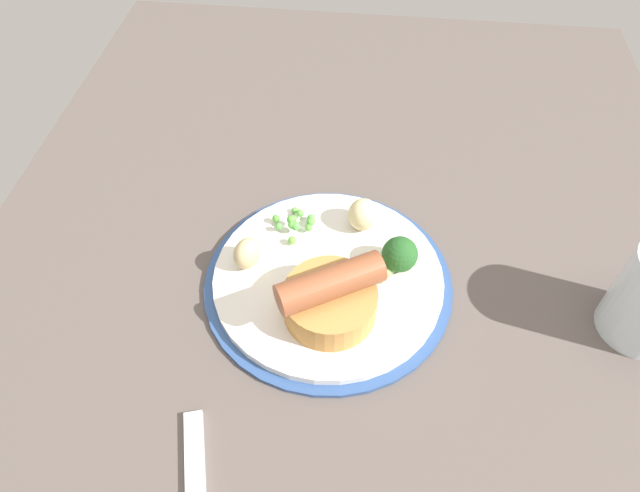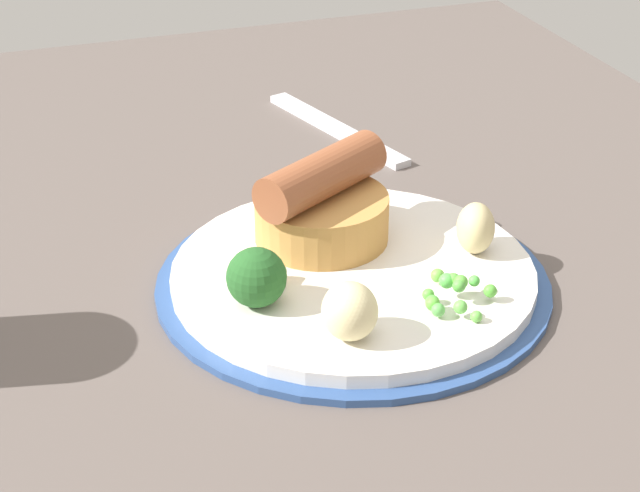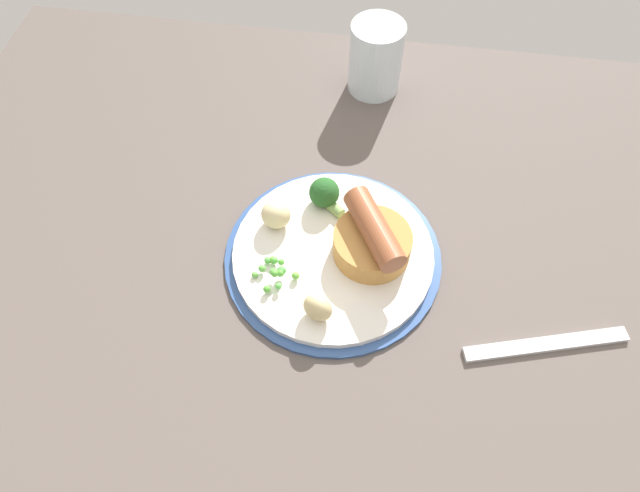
{
  "view_description": "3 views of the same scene",
  "coord_description": "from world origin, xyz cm",
  "px_view_note": "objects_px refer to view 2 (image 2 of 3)",
  "views": [
    {
      "loc": [
        -35.17,
        -2.03,
        50.65
      ],
      "look_at": [
        1.05,
        2.19,
        7.01
      ],
      "focal_mm": 32.0,
      "sensor_mm": 36.0,
      "label": 1
    },
    {
      "loc": [
        54.45,
        -20.26,
        39.09
      ],
      "look_at": [
        -2.21,
        -0.49,
        5.41
      ],
      "focal_mm": 60.0,
      "sensor_mm": 36.0,
      "label": 2
    },
    {
      "loc": [
        -4.3,
        36.45,
        60.09
      ],
      "look_at": [
        0.82,
        2.42,
        7.14
      ],
      "focal_mm": 32.0,
      "sensor_mm": 36.0,
      "label": 3
    }
  ],
  "objects_px": {
    "potato_chunk_0": "(350,311)",
    "potato_chunk_1": "(476,228)",
    "sausage_pudding": "(322,206)",
    "fork": "(336,129)",
    "broccoli_floret_near": "(257,277)",
    "pea_pile": "(452,291)",
    "dinner_plate": "(353,279)"
  },
  "relations": [
    {
      "from": "potato_chunk_0",
      "to": "potato_chunk_1",
      "type": "relative_size",
      "value": 1.03
    },
    {
      "from": "sausage_pudding",
      "to": "potato_chunk_0",
      "type": "xyz_separation_m",
      "value": [
        0.12,
        -0.02,
        -0.01
      ]
    },
    {
      "from": "sausage_pudding",
      "to": "potato_chunk_1",
      "type": "bearing_deg",
      "value": 120.55
    },
    {
      "from": "fork",
      "to": "sausage_pudding",
      "type": "bearing_deg",
      "value": -39.03
    },
    {
      "from": "broccoli_floret_near",
      "to": "potato_chunk_1",
      "type": "distance_m",
      "value": 0.15
    },
    {
      "from": "pea_pile",
      "to": "sausage_pudding",
      "type": "bearing_deg",
      "value": -155.72
    },
    {
      "from": "potato_chunk_0",
      "to": "fork",
      "type": "xyz_separation_m",
      "value": [
        -0.31,
        0.11,
        -0.03
      ]
    },
    {
      "from": "potato_chunk_0",
      "to": "potato_chunk_1",
      "type": "bearing_deg",
      "value": 120.46
    },
    {
      "from": "broccoli_floret_near",
      "to": "potato_chunk_0",
      "type": "xyz_separation_m",
      "value": [
        0.05,
        0.04,
        -0.0
      ]
    },
    {
      "from": "dinner_plate",
      "to": "fork",
      "type": "relative_size",
      "value": 1.41
    },
    {
      "from": "broccoli_floret_near",
      "to": "fork",
      "type": "bearing_deg",
      "value": -170.6
    },
    {
      "from": "dinner_plate",
      "to": "sausage_pudding",
      "type": "xyz_separation_m",
      "value": [
        -0.04,
        -0.01,
        0.03
      ]
    },
    {
      "from": "dinner_plate",
      "to": "pea_pile",
      "type": "bearing_deg",
      "value": 34.1
    },
    {
      "from": "pea_pile",
      "to": "potato_chunk_1",
      "type": "height_order",
      "value": "potato_chunk_1"
    },
    {
      "from": "pea_pile",
      "to": "broccoli_floret_near",
      "type": "bearing_deg",
      "value": -110.25
    },
    {
      "from": "dinner_plate",
      "to": "pea_pile",
      "type": "xyz_separation_m",
      "value": [
        0.06,
        0.04,
        0.02
      ]
    },
    {
      "from": "dinner_plate",
      "to": "potato_chunk_1",
      "type": "bearing_deg",
      "value": 86.01
    },
    {
      "from": "sausage_pudding",
      "to": "broccoli_floret_near",
      "type": "relative_size",
      "value": 2.14
    },
    {
      "from": "sausage_pudding",
      "to": "broccoli_floret_near",
      "type": "xyz_separation_m",
      "value": [
        0.06,
        -0.06,
        -0.01
      ]
    },
    {
      "from": "dinner_plate",
      "to": "pea_pile",
      "type": "relative_size",
      "value": 4.7
    },
    {
      "from": "potato_chunk_0",
      "to": "potato_chunk_1",
      "type": "xyz_separation_m",
      "value": [
        -0.07,
        0.11,
        -0.0
      ]
    },
    {
      "from": "pea_pile",
      "to": "fork",
      "type": "relative_size",
      "value": 0.3
    },
    {
      "from": "sausage_pudding",
      "to": "broccoli_floret_near",
      "type": "bearing_deg",
      "value": 14.62
    },
    {
      "from": "dinner_plate",
      "to": "fork",
      "type": "height_order",
      "value": "dinner_plate"
    },
    {
      "from": "potato_chunk_0",
      "to": "fork",
      "type": "height_order",
      "value": "potato_chunk_0"
    },
    {
      "from": "sausage_pudding",
      "to": "fork",
      "type": "xyz_separation_m",
      "value": [
        -0.2,
        0.08,
        -0.04
      ]
    },
    {
      "from": "sausage_pudding",
      "to": "dinner_plate",
      "type": "bearing_deg",
      "value": 67.5
    },
    {
      "from": "fork",
      "to": "potato_chunk_0",
      "type": "bearing_deg",
      "value": -35.07
    },
    {
      "from": "dinner_plate",
      "to": "pea_pile",
      "type": "height_order",
      "value": "pea_pile"
    },
    {
      "from": "fork",
      "to": "broccoli_floret_near",
      "type": "bearing_deg",
      "value": -45.54
    },
    {
      "from": "dinner_plate",
      "to": "sausage_pudding",
      "type": "height_order",
      "value": "sausage_pudding"
    },
    {
      "from": "dinner_plate",
      "to": "fork",
      "type": "bearing_deg",
      "value": 162.45
    }
  ]
}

